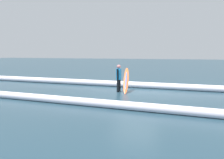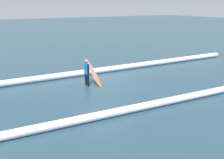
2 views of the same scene
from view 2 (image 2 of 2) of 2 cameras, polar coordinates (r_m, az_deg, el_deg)
The scene contains 5 objects.
ground_plane at distance 13.10m, azimuth -2.57°, elevation -0.74°, with size 134.71×134.71×0.00m, color #233E4D.
surfer at distance 12.41m, azimuth -6.51°, elevation 2.15°, with size 0.22×0.54×1.52m.
surfboard at distance 12.63m, azimuth -4.69°, elevation 1.57°, with size 0.55×1.41×1.33m.
wave_crest_foreground at distance 14.48m, azimuth -6.85°, elevation 1.82°, with size 0.37×0.37×24.28m, color white.
wave_crest_midground at distance 10.01m, azimuth 10.21°, elevation -6.36°, with size 0.33×0.33×21.79m, color white.
Camera 2 is at (5.39, 11.12, 4.35)m, focal length 35.57 mm.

